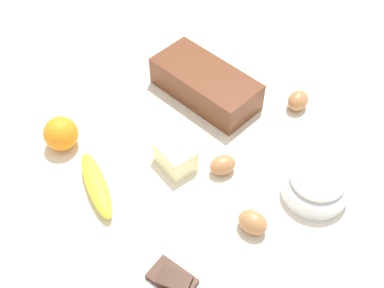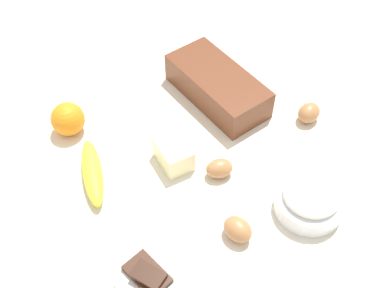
{
  "view_description": "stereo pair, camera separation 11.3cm",
  "coord_description": "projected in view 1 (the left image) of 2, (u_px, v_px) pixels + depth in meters",
  "views": [
    {
      "loc": [
        0.41,
        -0.61,
        0.9
      ],
      "look_at": [
        0.0,
        0.0,
        0.04
      ],
      "focal_mm": 46.28,
      "sensor_mm": 36.0,
      "label": 1
    },
    {
      "loc": [
        0.5,
        -0.54,
        0.9
      ],
      "look_at": [
        0.0,
        0.0,
        0.04
      ],
      "focal_mm": 46.28,
      "sensor_mm": 36.0,
      "label": 2
    }
  ],
  "objects": [
    {
      "name": "egg_near_butter",
      "position": [
        253.0,
        222.0,
        1.02
      ],
      "size": [
        0.07,
        0.05,
        0.05
      ],
      "primitive_type": "ellipsoid",
      "rotation": [
        0.0,
        1.57,
        6.22
      ],
      "color": "#AE7547",
      "rests_on": "ground_plane"
    },
    {
      "name": "flour_bowl",
      "position": [
        316.0,
        184.0,
        1.07
      ],
      "size": [
        0.15,
        0.15,
        0.07
      ],
      "color": "white",
      "rests_on": "ground_plane"
    },
    {
      "name": "egg_loose",
      "position": [
        222.0,
        166.0,
        1.11
      ],
      "size": [
        0.07,
        0.08,
        0.04
      ],
      "primitive_type": "ellipsoid",
      "rotation": [
        0.0,
        1.57,
        4.13
      ],
      "color": "#B07748",
      "rests_on": "ground_plane"
    },
    {
      "name": "orange_fruit",
      "position": [
        61.0,
        134.0,
        1.15
      ],
      "size": [
        0.08,
        0.08,
        0.08
      ],
      "primitive_type": "sphere",
      "color": "orange",
      "rests_on": "ground_plane"
    },
    {
      "name": "chocolate_plate",
      "position": [
        173.0,
        281.0,
        0.95
      ],
      "size": [
        0.13,
        0.13,
        0.03
      ],
      "color": "white",
      "rests_on": "ground_plane"
    },
    {
      "name": "butter_block",
      "position": [
        175.0,
        156.0,
        1.12
      ],
      "size": [
        0.11,
        0.09,
        0.06
      ],
      "primitive_type": "cube",
      "rotation": [
        0.0,
        0.0,
        -0.32
      ],
      "color": "#F4EDB2",
      "rests_on": "ground_plane"
    },
    {
      "name": "banana",
      "position": [
        96.0,
        185.0,
        1.08
      ],
      "size": [
        0.18,
        0.14,
        0.04
      ],
      "primitive_type": "ellipsoid",
      "rotation": [
        0.0,
        0.0,
        5.72
      ],
      "color": "yellow",
      "rests_on": "ground_plane"
    },
    {
      "name": "loaf_pan",
      "position": [
        205.0,
        83.0,
        1.26
      ],
      "size": [
        0.3,
        0.18,
        0.08
      ],
      "rotation": [
        0.0,
        0.0,
        -0.17
      ],
      "color": "brown",
      "rests_on": "ground_plane"
    },
    {
      "name": "egg_beside_bowl",
      "position": [
        298.0,
        100.0,
        1.25
      ],
      "size": [
        0.05,
        0.06,
        0.05
      ],
      "primitive_type": "ellipsoid",
      "rotation": [
        0.0,
        1.57,
        4.65
      ],
      "color": "#AB7345",
      "rests_on": "ground_plane"
    },
    {
      "name": "ground_plane",
      "position": [
        192.0,
        158.0,
        1.17
      ],
      "size": [
        2.4,
        2.4,
        0.02
      ],
      "primitive_type": "cube",
      "color": "silver"
    }
  ]
}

